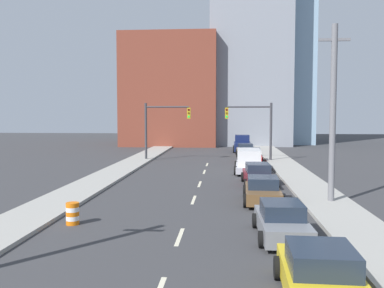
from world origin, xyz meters
The scene contains 22 objects.
sidewalk_left centered at (-7.11, 46.52, 0.09)m, with size 2.72×93.04×0.17m.
sidewalk_right centered at (7.11, 46.52, 0.09)m, with size 2.72×93.04×0.17m.
lane_stripe_at_13m centered at (0.00, 13.12, 0.00)m, with size 0.16×2.40×0.01m, color beige.
lane_stripe_at_20m centered at (0.00, 20.27, 0.00)m, with size 0.16×2.40×0.01m, color beige.
lane_stripe_at_26m centered at (0.00, 25.58, 0.00)m, with size 0.16×2.40×0.01m, color beige.
lane_stripe_at_32m centered at (0.00, 31.74, 0.00)m, with size 0.16×2.40×0.01m, color beige.
lane_stripe_at_37m centered at (0.00, 36.83, 0.00)m, with size 0.16×2.40×0.01m, color beige.
building_brick_left centered at (-6.69, 64.76, 8.24)m, with size 14.00×16.00×16.48m.
building_office_center centered at (5.33, 68.76, 15.28)m, with size 12.00×20.00×30.56m.
building_glass_right centered at (8.83, 72.76, 16.68)m, with size 13.00×20.00×33.36m.
traffic_signal_left centered at (-4.99, 39.90, 3.83)m, with size 4.68×0.35×5.85m.
traffic_signal_right centered at (4.82, 39.90, 3.83)m, with size 4.68×0.35×5.85m.
utility_pole_right_mid centered at (7.31, 19.78, 4.81)m, with size 1.60×0.32×9.36m.
traffic_barrel centered at (-4.79, 14.59, 0.47)m, with size 0.56×0.56×0.95m.
sedan_yellow centered at (4.19, 7.76, 0.64)m, with size 2.24×4.32×1.40m.
sedan_gray centered at (3.93, 13.37, 0.63)m, with size 2.08×4.34×1.37m.
sedan_brown centered at (3.74, 19.86, 0.64)m, with size 2.19×4.36×1.39m.
sedan_maroon centered at (3.89, 25.48, 0.67)m, with size 2.10×4.79×1.46m.
box_truck_silver centered at (3.62, 31.74, 0.91)m, with size 2.49×5.95×1.89m.
sedan_red centered at (4.28, 39.19, 0.65)m, with size 2.25×4.36×1.41m.
sedan_tan centered at (3.95, 45.54, 0.63)m, with size 2.14×4.23×1.38m.
pickup_truck_navy centered at (3.81, 51.11, 0.84)m, with size 2.41×5.40×2.07m.
Camera 1 is at (1.78, -3.03, 4.75)m, focal length 40.00 mm.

